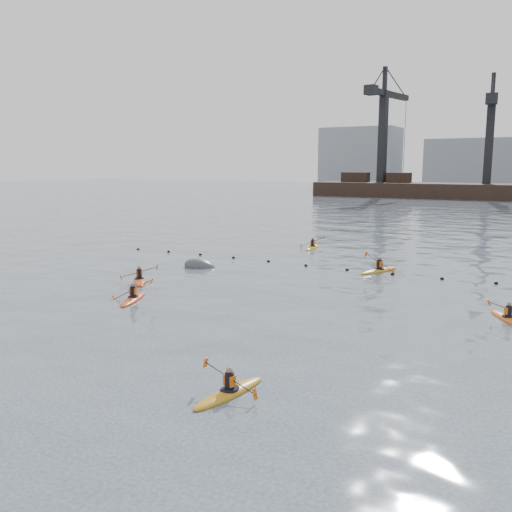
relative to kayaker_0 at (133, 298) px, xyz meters
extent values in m
plane|color=#33414B|center=(5.94, -9.39, -0.10)|extent=(400.00, 400.00, 0.00)
sphere|color=black|center=(-11.06, 13.11, -0.07)|extent=(0.24, 0.24, 0.24)
sphere|color=black|center=(-8.06, 13.27, -0.07)|extent=(0.24, 0.24, 0.24)
sphere|color=black|center=(-5.06, 13.36, -0.07)|extent=(0.24, 0.24, 0.24)
sphere|color=black|center=(-2.06, 13.33, -0.07)|extent=(0.24, 0.24, 0.24)
sphere|color=black|center=(0.94, 13.20, -0.07)|extent=(0.24, 0.24, 0.24)
sphere|color=black|center=(3.94, 13.02, -0.07)|extent=(0.24, 0.24, 0.24)
sphere|color=black|center=(6.94, 12.89, -0.07)|extent=(0.24, 0.24, 0.24)
sphere|color=black|center=(9.94, 12.87, -0.07)|extent=(0.24, 0.24, 0.24)
sphere|color=black|center=(12.94, 12.95, -0.07)|extent=(0.24, 0.24, 0.24)
sphere|color=black|center=(15.94, 13.12, -0.07)|extent=(0.24, 0.24, 0.24)
cube|color=black|center=(5.94, 100.61, 0.75)|extent=(72.00, 12.00, 4.50)
cube|color=black|center=(-22.06, 100.61, 4.10)|extent=(6.00, 3.00, 2.20)
cube|color=black|center=(-12.06, 100.61, 4.10)|extent=(5.00, 3.00, 2.20)
cube|color=black|center=(-16.06, 100.61, 13.00)|extent=(1.85, 1.85, 20.00)
cube|color=black|center=(-15.59, 103.27, 22.40)|extent=(4.31, 17.93, 1.20)
cube|color=black|center=(-17.16, 94.41, 22.40)|extent=(2.62, 2.94, 2.00)
cube|color=black|center=(-16.06, 100.61, 25.50)|extent=(0.93, 0.93, 5.00)
cube|color=black|center=(5.94, 100.61, 11.50)|extent=(1.73, 1.73, 17.00)
cube|color=black|center=(5.74, 102.85, 19.40)|extent=(2.50, 15.05, 1.20)
cube|color=black|center=(6.40, 95.38, 19.40)|extent=(2.42, 2.78, 2.00)
cube|color=black|center=(5.94, 100.61, 22.50)|extent=(0.87, 0.87, 5.00)
cube|color=gray|center=(-34.06, 140.61, 8.90)|extent=(22.00, 14.00, 18.00)
cube|color=gray|center=(0.94, 140.61, 6.90)|extent=(30.00, 14.00, 14.00)
ellipsoid|color=red|center=(0.00, 0.00, -0.06)|extent=(1.79, 3.20, 0.32)
cylinder|color=black|center=(0.00, 0.00, 0.07)|extent=(0.78, 0.78, 0.06)
cylinder|color=black|center=(0.00, 0.00, 0.35)|extent=(0.30, 0.30, 0.52)
cube|color=#DE540C|center=(0.00, 0.00, 0.37)|extent=(0.42, 0.34, 0.34)
sphere|color=#8C6651|center=(0.00, 0.00, 0.70)|extent=(0.21, 0.21, 0.21)
cylinder|color=black|center=(0.00, 0.00, 0.45)|extent=(1.82, 0.77, 1.07)
cube|color=#D85914|center=(-0.94, -0.38, -0.03)|extent=(0.24, 0.21, 0.32)
cube|color=#D85914|center=(0.94, 0.38, 0.93)|extent=(0.24, 0.21, 0.32)
ellipsoid|color=#C58217|center=(10.42, -7.51, -0.06)|extent=(1.12, 3.13, 0.31)
cylinder|color=black|center=(10.42, -7.51, 0.07)|extent=(0.66, 0.66, 0.06)
cylinder|color=black|center=(10.42, -7.51, 0.33)|extent=(0.29, 0.29, 0.50)
cube|color=#DE540C|center=(10.42, -7.51, 0.35)|extent=(0.38, 0.27, 0.33)
sphere|color=#8C6651|center=(10.42, -7.51, 0.67)|extent=(0.20, 0.20, 0.20)
cylinder|color=black|center=(10.42, -7.51, 0.43)|extent=(2.03, 0.38, 0.58)
cube|color=#D85914|center=(9.45, -7.34, 0.68)|extent=(0.15, 0.15, 0.33)
cube|color=#D85914|center=(11.39, -7.67, 0.18)|extent=(0.15, 0.15, 0.33)
ellipsoid|color=#E84815|center=(-2.72, 3.63, -0.06)|extent=(2.78, 2.87, 0.33)
cylinder|color=black|center=(-2.72, 3.63, 0.08)|extent=(0.88, 0.88, 0.06)
cylinder|color=black|center=(-2.72, 3.63, 0.37)|extent=(0.31, 0.31, 0.54)
cube|color=#DE540C|center=(-2.72, 3.63, 0.39)|extent=(0.43, 0.42, 0.35)
sphere|color=#8C6651|center=(-2.72, 3.63, 0.74)|extent=(0.22, 0.22, 0.22)
cylinder|color=black|center=(-2.72, 3.63, 0.48)|extent=(1.64, 1.56, 0.60)
cube|color=#D85914|center=(-3.49, 2.89, 0.21)|extent=(0.20, 0.20, 0.36)
cube|color=#D85914|center=(-1.95, 4.36, 0.74)|extent=(0.20, 0.20, 0.36)
ellipsoid|color=orange|center=(8.90, 13.51, -0.05)|extent=(2.02, 3.52, 0.35)
cylinder|color=black|center=(8.90, 13.51, 0.09)|extent=(0.87, 0.87, 0.07)
cylinder|color=black|center=(8.90, 13.51, 0.40)|extent=(0.33, 0.33, 0.57)
cube|color=#DE540C|center=(8.90, 13.51, 0.42)|extent=(0.46, 0.38, 0.37)
sphere|color=#8C6651|center=(8.90, 13.51, 0.78)|extent=(0.23, 0.23, 0.23)
cylinder|color=black|center=(8.90, 13.51, 0.51)|extent=(2.10, 0.91, 0.94)
cube|color=#D85914|center=(7.86, 13.94, 0.93)|extent=(0.24, 0.22, 0.37)
cube|color=#D85914|center=(9.93, 13.07, 0.09)|extent=(0.24, 0.22, 0.37)
ellipsoid|color=orange|center=(17.14, 5.28, -0.06)|extent=(2.06, 2.80, 0.29)
cylinder|color=black|center=(17.14, 5.28, 0.06)|extent=(0.76, 0.76, 0.06)
cylinder|color=black|center=(17.14, 5.28, 0.32)|extent=(0.28, 0.28, 0.48)
cube|color=#DE540C|center=(17.14, 5.28, 0.33)|extent=(0.39, 0.35, 0.31)
sphere|color=#8C6651|center=(17.14, 5.28, 0.64)|extent=(0.19, 0.19, 0.19)
cylinder|color=black|center=(17.14, 5.28, 0.41)|extent=(1.64, 1.04, 0.72)
cube|color=#D85914|center=(16.34, 4.79, 0.73)|extent=(0.20, 0.19, 0.31)
ellipsoid|color=yellow|center=(1.12, 20.84, -0.06)|extent=(0.98, 3.25, 0.32)
cylinder|color=black|center=(1.12, 20.84, 0.07)|extent=(0.66, 0.66, 0.06)
cylinder|color=black|center=(1.12, 20.84, 0.35)|extent=(0.30, 0.30, 0.52)
cube|color=#DE540C|center=(1.12, 20.84, 0.37)|extent=(0.38, 0.26, 0.34)
sphere|color=#8C6651|center=(1.12, 20.84, 0.70)|extent=(0.21, 0.21, 0.21)
cylinder|color=black|center=(1.12, 20.84, 0.45)|extent=(2.03, 0.25, 0.89)
cube|color=#D85914|center=(0.11, 20.73, 0.05)|extent=(0.19, 0.16, 0.33)
cube|color=#D85914|center=(2.14, 20.94, 0.85)|extent=(0.19, 0.16, 0.33)
ellipsoid|color=#424447|center=(-2.19, 9.17, -0.10)|extent=(2.71, 2.06, 1.55)
camera|label=1|loc=(18.54, -20.60, 6.71)|focal=38.00mm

